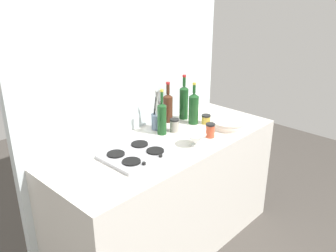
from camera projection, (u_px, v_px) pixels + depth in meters
ground_plane at (168, 243)px, 2.90m from camera, size 6.00×6.00×0.00m
counter_block at (168, 195)px, 2.73m from camera, size 1.80×0.70×0.90m
backsplash_panel at (131, 83)px, 2.66m from camera, size 1.90×0.06×2.52m
stovetop_hob at (136, 154)px, 2.34m from camera, size 0.41×0.34×0.04m
plate_stack at (228, 124)px, 2.79m from camera, size 0.26×0.26×0.06m
wine_bottle_leftmost at (194, 108)px, 2.84m from camera, size 0.08×0.08×0.34m
wine_bottle_mid_left at (184, 102)px, 2.93m from camera, size 0.07×0.07×0.37m
wine_bottle_mid_right at (168, 107)px, 2.88m from camera, size 0.08×0.08×0.33m
wine_bottle_rightmost at (162, 118)px, 2.64m from camera, size 0.07×0.07×0.35m
mixing_bowl at (196, 139)px, 2.48m from camera, size 0.15×0.15×0.09m
utensil_crock at (158, 121)px, 2.75m from camera, size 0.10×0.10×0.32m
condiment_jar_front at (206, 119)px, 2.87m from camera, size 0.07×0.07×0.07m
condiment_jar_rear at (174, 125)px, 2.71m from camera, size 0.07×0.07×0.10m
condiment_jar_spare at (210, 130)px, 2.61m from camera, size 0.07×0.07×0.11m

